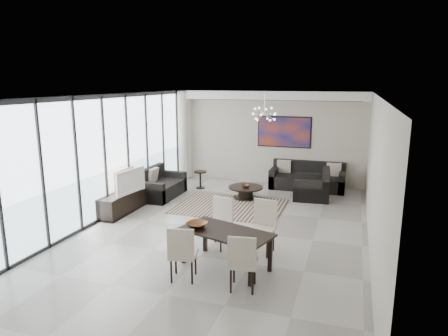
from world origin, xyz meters
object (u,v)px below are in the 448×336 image
at_px(television, 127,181).
at_px(dining_table, 226,236).
at_px(sofa_main, 307,180).
at_px(coffee_table, 246,192).
at_px(tv_console, 123,202).

height_order(television, dining_table, television).
bearing_deg(dining_table, sofa_main, 82.79).
distance_m(coffee_table, television, 3.28).
xyz_separation_m(tv_console, dining_table, (3.35, -2.06, 0.32)).
distance_m(sofa_main, dining_table, 5.81).
height_order(sofa_main, television, television).
bearing_deg(sofa_main, coffee_table, -133.37).
relative_size(sofa_main, dining_table, 1.25).
bearing_deg(tv_console, sofa_main, 42.17).
xyz_separation_m(tv_console, television, (0.16, -0.02, 0.55)).
bearing_deg(television, sofa_main, -38.36).
bearing_deg(tv_console, dining_table, -31.60).
height_order(sofa_main, tv_console, sofa_main).
relative_size(coffee_table, dining_table, 0.54).
height_order(coffee_table, dining_table, dining_table).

